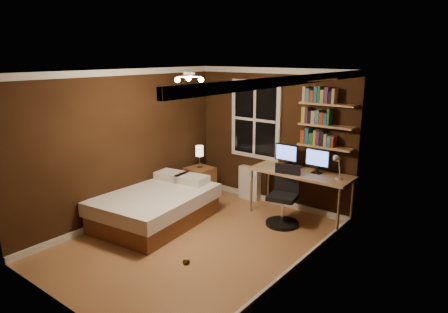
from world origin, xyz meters
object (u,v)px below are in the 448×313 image
Objects in this scene: radiator at (250,183)px; monitor_right at (317,161)px; bed at (156,206)px; monitor_left at (286,156)px; desk_lamp at (337,167)px; bedside_lamp at (200,157)px; office_chair at (284,203)px; nightstand at (200,182)px; desk at (301,175)px.

radiator is 1.50× the size of monitor_right.
bed reaches higher than radiator.
desk_lamp is at bearing -9.02° from monitor_left.
bedside_lamp is at bearing 92.94° from bed.
desk_lamp is at bearing 4.28° from bedside_lamp.
bed is at bearing -139.64° from monitor_right.
monitor_right is at bearing 33.42° from bed.
monitor_right reaches higher than office_chair.
nightstand is 0.34× the size of desk.
desk is 0.37m from monitor_right.
desk_lamp reaches higher than monitor_right.
desk_lamp reaches higher than bed.
desk is 0.71m from desk_lamp.
nightstand is 0.60× the size of office_chair.
bed reaches higher than nightstand.
bedside_lamp reaches higher than desk.
bed is 2.99m from desk_lamp.
desk_lamp is at bearing 13.15° from office_chair.
radiator is 0.37× the size of desk.
nightstand is 0.92× the size of radiator.
monitor_right is (0.24, 0.09, 0.27)m from desk.
radiator is 1.60m from monitor_right.
monitor_left is at bearing 180.00° from monitor_right.
monitor_right is (2.27, 0.36, 0.73)m from nightstand.
monitor_right is at bearing -5.67° from radiator.
bedside_lamp is at bearing -168.07° from monitor_left.
desk_lamp reaches higher than bedside_lamp.
office_chair is (-0.32, -0.49, -0.65)m from monitor_right.
monitor_right is 0.44× the size of office_chair.
bed is 3.52× the size of nightstand.
radiator reaches higher than nightstand.
bed is 1.39m from nightstand.
monitor_right reaches higher than desk.
bed is 2.47m from desk.
bedside_lamp is 1.01× the size of monitor_left.
radiator is 1.50× the size of monitor_left.
desk is at bearing 67.32° from office_chair.
bedside_lamp is 0.99× the size of desk_lamp.
office_chair is at bearing 28.99° from bed.
monitor_right is (1.43, -0.14, 0.70)m from radiator.
monitor_left is (-0.33, 0.09, 0.27)m from desk.
nightstand is 2.09m from desk.
radiator is 1.27m from office_chair.
radiator is at bearing 170.55° from monitor_left.
radiator is at bearing 65.25° from bed.
monitor_right reaches higher than nightstand.
nightstand is 0.97m from radiator.
bedside_lamp is 2.69m from desk_lamp.
monitor_left is at bearing 42.96° from bed.
bedside_lamp reaches higher than radiator.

